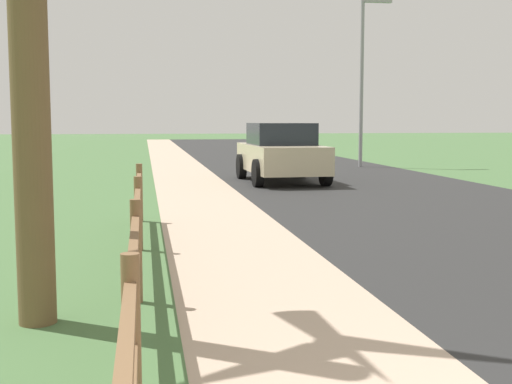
% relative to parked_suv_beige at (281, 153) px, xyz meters
% --- Properties ---
extents(ground_plane, '(120.00, 120.00, 0.00)m').
position_rel_parked_suv_beige_xyz_m(ground_plane, '(-1.59, 7.68, -0.84)').
color(ground_plane, '#496E3E').
extents(road_asphalt, '(7.00, 66.00, 0.01)m').
position_rel_parked_suv_beige_xyz_m(road_asphalt, '(1.91, 9.68, -0.84)').
color(road_asphalt, '#2A2A2A').
rests_on(road_asphalt, ground).
extents(curb_concrete, '(6.00, 66.00, 0.01)m').
position_rel_parked_suv_beige_xyz_m(curb_concrete, '(-4.59, 9.68, -0.84)').
color(curb_concrete, tan).
rests_on(curb_concrete, ground).
extents(grass_verge, '(5.00, 66.00, 0.00)m').
position_rel_parked_suv_beige_xyz_m(grass_verge, '(-6.09, 9.68, -0.83)').
color(grass_verge, '#496E3E').
rests_on(grass_verge, ground).
extents(rail_fence, '(0.11, 10.85, 1.02)m').
position_rel_parked_suv_beige_xyz_m(rail_fence, '(-3.95, -12.44, -0.24)').
color(rail_fence, brown).
rests_on(rail_fence, ground).
extents(parked_suv_beige, '(2.17, 4.29, 1.68)m').
position_rel_parked_suv_beige_xyz_m(parked_suv_beige, '(0.00, 0.00, 0.00)').
color(parked_suv_beige, '#C6B793').
rests_on(parked_suv_beige, ground).
extents(street_lamp, '(1.17, 0.20, 6.31)m').
position_rel_parked_suv_beige_xyz_m(street_lamp, '(4.31, 5.63, 2.91)').
color(street_lamp, gray).
rests_on(street_lamp, ground).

